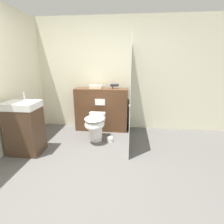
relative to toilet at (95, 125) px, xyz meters
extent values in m
plane|color=#565451|center=(0.13, -1.33, -0.33)|extent=(12.00, 12.00, 0.00)
cube|color=beige|center=(0.13, 0.86, 0.92)|extent=(8.00, 0.06, 2.50)
cube|color=#51331E|center=(0.02, 0.62, 0.15)|extent=(1.19, 0.32, 0.97)
cube|color=white|center=(0.02, 0.46, 0.37)|extent=(0.22, 0.01, 0.14)
cube|color=silver|center=(0.68, 0.09, 0.62)|extent=(0.01, 1.49, 1.91)
sphere|color=#B2B2B7|center=(0.68, -0.62, 0.58)|extent=(0.04, 0.04, 0.04)
cylinder|color=white|center=(0.00, 0.03, -0.15)|extent=(0.26, 0.26, 0.36)
ellipsoid|color=white|center=(0.00, -0.05, 0.05)|extent=(0.39, 0.50, 0.21)
ellipsoid|color=white|center=(0.00, -0.05, 0.17)|extent=(0.38, 0.49, 0.02)
cube|color=white|center=(0.00, 0.23, 0.12)|extent=(0.32, 0.12, 0.17)
cube|color=#473323|center=(-1.11, -0.58, 0.07)|extent=(0.54, 0.41, 0.81)
cube|color=white|center=(-1.11, -0.58, 0.53)|extent=(0.55, 0.42, 0.11)
cylinder|color=silver|center=(-1.11, -0.47, 0.66)|extent=(0.02, 0.02, 0.14)
cylinder|color=#2D2D33|center=(0.31, 0.65, 0.73)|extent=(0.17, 0.08, 0.08)
cone|color=#2D2D33|center=(0.41, 0.65, 0.73)|extent=(0.03, 0.06, 0.06)
cylinder|color=#2D2D33|center=(0.28, 0.65, 0.68)|extent=(0.03, 0.03, 0.08)
cube|color=beige|center=(-0.10, 0.64, 0.67)|extent=(0.27, 0.17, 0.07)
cylinder|color=white|center=(0.29, 0.00, -0.29)|extent=(0.12, 0.12, 0.09)
camera|label=1|loc=(0.69, -3.19, 1.24)|focal=28.00mm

